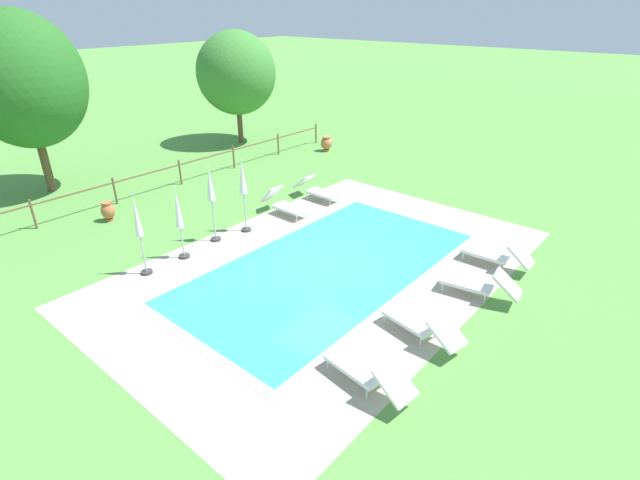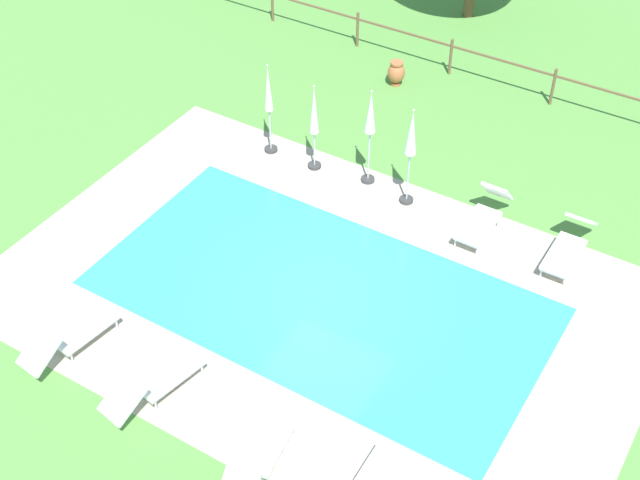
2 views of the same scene
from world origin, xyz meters
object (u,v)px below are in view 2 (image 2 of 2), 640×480
object	(u,v)px
sun_lounger_north_end	(260,453)
patio_umbrella_closed_row_mid_east	(370,121)
patio_umbrella_closed_row_west	(411,141)
patio_umbrella_closed_row_centre	(314,118)
sun_lounger_south_mid	(484,216)
terracotta_urn_near_fence	(396,73)
sun_lounger_south_near_corner	(569,245)
sun_lounger_north_far	(72,335)
sun_lounger_north_near_steps	(156,381)
patio_umbrella_closed_row_mid_west	(269,99)

from	to	relation	value
sun_lounger_north_end	patio_umbrella_closed_row_mid_east	xyz separation A→B (m)	(-2.32, 7.82, 1.30)
patio_umbrella_closed_row_west	patio_umbrella_closed_row_centre	xyz separation A→B (m)	(-2.48, 0.01, -0.28)
sun_lounger_south_mid	terracotta_urn_near_fence	distance (m)	6.18
terracotta_urn_near_fence	sun_lounger_south_near_corner	bearing A→B (deg)	-33.71
patio_umbrella_closed_row_west	sun_lounger_north_far	bearing A→B (deg)	-114.65
sun_lounger_south_near_corner	patio_umbrella_closed_row_centre	distance (m)	6.34
sun_lounger_north_near_steps	sun_lounger_north_end	size ratio (longest dim) A/B	1.03
sun_lounger_south_mid	patio_umbrella_closed_row_west	xyz separation A→B (m)	(-1.87, -0.00, 1.30)
sun_lounger_north_far	patio_umbrella_closed_row_west	distance (m)	8.12
sun_lounger_south_mid	patio_umbrella_closed_row_mid_east	distance (m)	3.27
sun_lounger_north_end	patio_umbrella_closed_row_centre	world-z (taller)	patio_umbrella_closed_row_centre
sun_lounger_north_near_steps	sun_lounger_north_end	xyz separation A→B (m)	(2.47, -0.30, 0.01)
sun_lounger_north_near_steps	patio_umbrella_closed_row_centre	xyz separation A→B (m)	(-1.20, 7.32, 1.04)
terracotta_urn_near_fence	patio_umbrella_closed_row_mid_east	bearing A→B (deg)	-70.73
sun_lounger_north_near_steps	patio_umbrella_closed_row_centre	world-z (taller)	patio_umbrella_closed_row_centre
sun_lounger_north_end	sun_lounger_north_near_steps	bearing A→B (deg)	173.17
sun_lounger_south_near_corner	patio_umbrella_closed_row_mid_east	world-z (taller)	patio_umbrella_closed_row_mid_east
sun_lounger_north_far	sun_lounger_south_near_corner	distance (m)	10.24
sun_lounger_north_near_steps	sun_lounger_south_mid	distance (m)	7.96
sun_lounger_north_end	patio_umbrella_closed_row_mid_east	size ratio (longest dim) A/B	0.83
sun_lounger_north_near_steps	sun_lounger_north_far	xyz separation A→B (m)	(-2.06, 0.03, 0.01)
sun_lounger_north_end	sun_lounger_south_near_corner	world-z (taller)	sun_lounger_south_near_corner
sun_lounger_north_far	patio_umbrella_closed_row_mid_east	size ratio (longest dim) A/B	0.84
patio_umbrella_closed_row_mid_west	patio_umbrella_closed_row_centre	distance (m)	1.26
terracotta_urn_near_fence	sun_lounger_south_mid	bearing A→B (deg)	-44.21
sun_lounger_north_end	patio_umbrella_closed_row_mid_west	bearing A→B (deg)	122.89
sun_lounger_south_near_corner	sun_lounger_south_mid	size ratio (longest dim) A/B	1.04
sun_lounger_south_mid	patio_umbrella_closed_row_west	distance (m)	2.28
sun_lounger_north_end	terracotta_urn_near_fence	world-z (taller)	sun_lounger_north_end
sun_lounger_south_mid	terracotta_urn_near_fence	bearing A→B (deg)	135.79
sun_lounger_south_near_corner	terracotta_urn_near_fence	world-z (taller)	sun_lounger_south_near_corner
sun_lounger_north_far	patio_umbrella_closed_row_centre	xyz separation A→B (m)	(0.87, 7.29, 1.04)
sun_lounger_south_near_corner	patio_umbrella_closed_row_mid_west	world-z (taller)	patio_umbrella_closed_row_mid_west
patio_umbrella_closed_row_centre	patio_umbrella_closed_row_west	bearing A→B (deg)	-0.27
sun_lounger_south_mid	terracotta_urn_near_fence	size ratio (longest dim) A/B	2.71
sun_lounger_south_near_corner	patio_umbrella_closed_row_mid_east	xyz separation A→B (m)	(-4.90, 0.13, 1.30)
sun_lounger_north_far	sun_lounger_south_mid	xyz separation A→B (m)	(5.21, 7.28, 0.02)
patio_umbrella_closed_row_centre	terracotta_urn_near_fence	distance (m)	4.42
patio_umbrella_closed_row_west	patio_umbrella_closed_row_centre	size ratio (longest dim) A/B	1.10
sun_lounger_north_near_steps	terracotta_urn_near_fence	size ratio (longest dim) A/B	3.01
patio_umbrella_closed_row_west	patio_umbrella_closed_row_centre	bearing A→B (deg)	179.73
patio_umbrella_closed_row_mid_west	terracotta_urn_near_fence	size ratio (longest dim) A/B	3.42
patio_umbrella_closed_row_mid_west	terracotta_urn_near_fence	distance (m)	4.58
sun_lounger_north_end	patio_umbrella_closed_row_west	bearing A→B (deg)	98.92
sun_lounger_north_far	sun_lounger_south_mid	size ratio (longest dim) A/B	1.09
sun_lounger_south_mid	sun_lounger_north_near_steps	bearing A→B (deg)	-113.30
sun_lounger_south_near_corner	patio_umbrella_closed_row_centre	xyz separation A→B (m)	(-6.25, -0.07, 1.03)
patio_umbrella_closed_row_west	patio_umbrella_closed_row_centre	distance (m)	2.49
sun_lounger_south_near_corner	patio_umbrella_closed_row_west	distance (m)	4.00
patio_umbrella_closed_row_mid_west	terracotta_urn_near_fence	world-z (taller)	patio_umbrella_closed_row_mid_west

